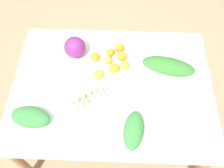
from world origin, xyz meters
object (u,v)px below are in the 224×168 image
object	(u,v)px
greens_bunch_beet_tops	(134,130)
orange_5	(110,52)
orange_3	(121,56)
orange_6	(95,57)
cabbage_purple	(75,47)
orange_7	(119,48)
orange_2	(114,68)
orange_0	(98,75)
greens_bunch_kale	(168,66)
orange_4	(124,65)
greens_bunch_chard	(31,117)
egg_carton	(85,102)
orange_1	(108,60)

from	to	relation	value
greens_bunch_beet_tops	orange_5	size ratio (longest dim) A/B	4.02
orange_3	orange_6	xyz separation A→B (m)	(0.21, 0.01, -0.00)
cabbage_purple	orange_6	size ratio (longest dim) A/B	2.30
orange_5	orange_7	xyz separation A→B (m)	(-0.07, -0.05, 0.00)
orange_2	orange_3	xyz separation A→B (m)	(-0.05, -0.12, 0.00)
greens_bunch_beet_tops	orange_0	world-z (taller)	greens_bunch_beet_tops
greens_bunch_kale	orange_4	size ratio (longest dim) A/B	5.77
greens_bunch_chard	orange_6	world-z (taller)	greens_bunch_chard
greens_bunch_chard	orange_3	bearing A→B (deg)	-137.48
orange_7	orange_5	bearing A→B (deg)	33.88
greens_bunch_beet_tops	orange_0	size ratio (longest dim) A/B	3.44
cabbage_purple	orange_7	distance (m)	0.35
egg_carton	orange_0	xyz separation A→B (m)	(-0.07, -0.23, -0.00)
orange_0	cabbage_purple	bearing A→B (deg)	-48.66
orange_4	orange_5	size ratio (longest dim) A/B	1.03
cabbage_purple	greens_bunch_kale	size ratio (longest dim) A/B	0.42
orange_0	orange_2	bearing A→B (deg)	-151.63
orange_1	orange_2	size ratio (longest dim) A/B	0.87
orange_1	orange_6	bearing A→B (deg)	-14.61
greens_bunch_beet_tops	egg_carton	bearing A→B (deg)	-30.79
greens_bunch_kale	orange_4	bearing A→B (deg)	-1.78
greens_bunch_kale	orange_4	world-z (taller)	greens_bunch_kale
cabbage_purple	orange_3	xyz separation A→B (m)	(-0.36, 0.04, -0.04)
greens_bunch_beet_tops	orange_7	world-z (taller)	greens_bunch_beet_tops
orange_2	orange_3	bearing A→B (deg)	-114.70
orange_0	orange_7	bearing A→B (deg)	-119.75
greens_bunch_chard	orange_4	distance (m)	0.77
orange_3	greens_bunch_kale	bearing A→B (deg)	165.52
egg_carton	orange_4	xyz separation A→B (m)	(-0.27, -0.33, -0.01)
orange_2	orange_6	xyz separation A→B (m)	(0.15, -0.10, -0.00)
greens_bunch_chard	greens_bunch_kale	bearing A→B (deg)	-154.51
cabbage_purple	greens_bunch_chard	distance (m)	0.62
orange_3	orange_5	world-z (taller)	orange_3
orange_3	orange_7	bearing A→B (deg)	-78.67
cabbage_purple	orange_3	distance (m)	0.37
egg_carton	orange_6	distance (m)	0.40
greens_bunch_beet_tops	orange_1	world-z (taller)	greens_bunch_beet_tops
orange_3	greens_bunch_beet_tops	bearing A→B (deg)	98.28
orange_0	orange_5	xyz separation A→B (m)	(-0.08, -0.22, -0.01)
orange_4	orange_6	bearing A→B (deg)	-16.12
egg_carton	orange_3	bearing A→B (deg)	25.01
orange_3	orange_5	size ratio (longest dim) A/B	1.17
orange_1	greens_bunch_beet_tops	bearing A→B (deg)	108.75
orange_1	orange_6	size ratio (longest dim) A/B	0.90
orange_5	orange_6	bearing A→B (deg)	24.10
orange_1	orange_5	distance (m)	0.08
greens_bunch_beet_tops	orange_7	bearing A→B (deg)	-81.34
greens_bunch_chard	orange_2	size ratio (longest dim) A/B	3.58
egg_carton	orange_5	size ratio (longest dim) A/B	4.32
orange_0	orange_7	world-z (taller)	orange_0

